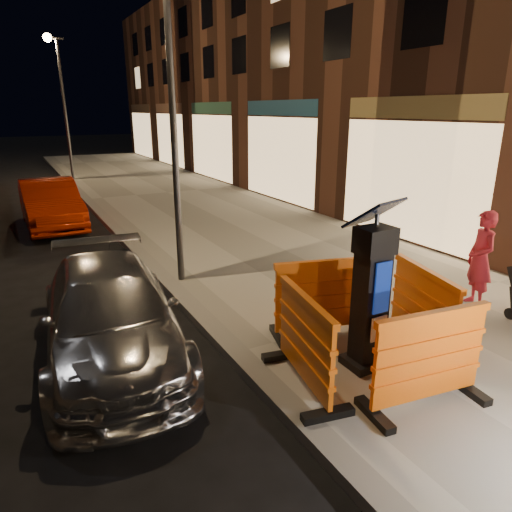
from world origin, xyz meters
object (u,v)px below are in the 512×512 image
man (480,259)px  barrier_front (429,360)px  barrier_kerbside (305,342)px  barrier_back (323,298)px  car_red (54,227)px  parking_kiosk (371,291)px  barrier_bldgside (423,309)px  car_silver (115,353)px

man → barrier_front: bearing=-34.6°
barrier_kerbside → barrier_back: bearing=-34.6°
car_red → parking_kiosk: bearing=-76.4°
parking_kiosk → barrier_front: size_ratio=1.40×
man → barrier_kerbside: bearing=-54.1°
barrier_bldgside → car_red: bearing=34.1°
barrier_kerbside → barrier_front: bearing=-124.6°
barrier_bldgside → car_silver: (-3.67, 2.07, -0.72)m
barrier_bldgside → car_silver: 4.28m
car_silver → man: 5.85m
barrier_front → barrier_back: bearing=97.4°
car_silver → barrier_bldgside: bearing=-23.2°
barrier_kerbside → man: man is taller
barrier_bldgside → car_silver: size_ratio=0.35×
barrier_front → car_silver: bearing=139.4°
barrier_kerbside → man: (3.81, 0.58, 0.24)m
parking_kiosk → barrier_bldgside: (0.95, 0.00, -0.45)m
barrier_bldgside → barrier_front: bearing=149.4°
barrier_back → barrier_kerbside: bearing=-119.6°
barrier_front → barrier_bldgside: bearing=52.4°
barrier_bldgside → man: man is taller
car_red → barrier_kerbside: bearing=-81.4°
parking_kiosk → man: (2.86, 0.58, -0.21)m
parking_kiosk → barrier_bldgside: size_ratio=1.40×
barrier_kerbside → man: bearing=-70.9°
barrier_back → barrier_bldgside: size_ratio=1.00×
car_red → man: bearing=-61.3°
barrier_back → car_red: size_ratio=0.35×
parking_kiosk → barrier_kerbside: (-0.95, 0.00, -0.45)m
barrier_back → car_red: (-2.73, 9.33, -0.72)m
parking_kiosk → barrier_kerbside: size_ratio=1.40×
barrier_kerbside → barrier_bldgside: size_ratio=1.00×
barrier_front → barrier_back: (0.00, 1.90, 0.00)m
parking_kiosk → barrier_bldgside: 1.05m
car_red → barrier_front: bearing=-77.6°
barrier_front → car_silver: size_ratio=0.35×
barrier_kerbside → barrier_bldgside: (1.90, 0.00, 0.00)m
barrier_front → car_red: size_ratio=0.35×
car_silver → barrier_front: bearing=-41.7°
car_silver → man: bearing=-8.7°
parking_kiosk → car_red: size_ratio=0.49×
barrier_kerbside → car_silver: bearing=50.9°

